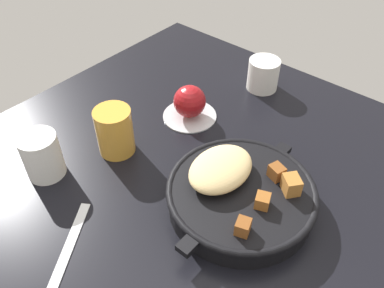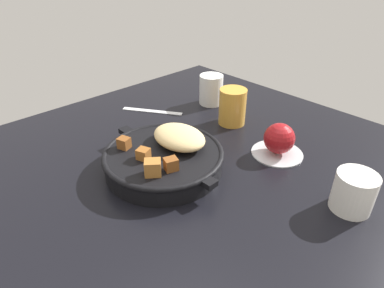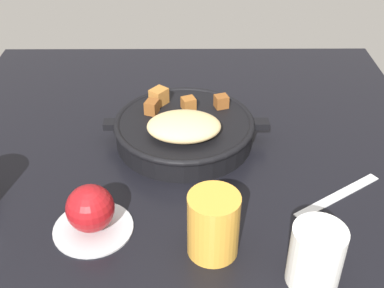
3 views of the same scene
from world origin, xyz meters
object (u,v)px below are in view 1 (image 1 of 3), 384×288
(white_creamer_pitcher, at_px, (42,156))
(juice_glass_amber, at_px, (115,131))
(red_apple, at_px, (190,101))
(butter_knife, at_px, (68,248))
(ceramic_mug_white, at_px, (263,74))
(cast_iron_skillet, at_px, (238,194))

(white_creamer_pitcher, distance_m, juice_glass_amber, 0.14)
(red_apple, distance_m, butter_knife, 0.38)
(juice_glass_amber, height_order, ceramic_mug_white, juice_glass_amber)
(butter_knife, xyz_separation_m, ceramic_mug_white, (0.57, 0.01, 0.04))
(cast_iron_skillet, bearing_deg, juice_glass_amber, 98.13)
(juice_glass_amber, xyz_separation_m, ceramic_mug_white, (0.37, -0.10, -0.01))
(cast_iron_skillet, distance_m, juice_glass_amber, 0.27)
(white_creamer_pitcher, relative_size, juice_glass_amber, 0.92)
(juice_glass_amber, relative_size, ceramic_mug_white, 1.30)
(cast_iron_skillet, distance_m, white_creamer_pitcher, 0.36)
(cast_iron_skillet, xyz_separation_m, butter_knife, (-0.24, 0.15, -0.03))
(cast_iron_skillet, height_order, juice_glass_amber, juice_glass_amber)
(cast_iron_skillet, xyz_separation_m, juice_glass_amber, (-0.04, 0.26, 0.02))
(butter_knife, xyz_separation_m, juice_glass_amber, (0.20, 0.11, 0.05))
(juice_glass_amber, bearing_deg, butter_knife, -151.23)
(cast_iron_skillet, relative_size, juice_glass_amber, 3.11)
(ceramic_mug_white, bearing_deg, juice_glass_amber, 164.80)
(red_apple, xyz_separation_m, juice_glass_amber, (-0.17, 0.04, 0.01))
(butter_knife, height_order, ceramic_mug_white, ceramic_mug_white)
(red_apple, bearing_deg, white_creamer_pitcher, 162.70)
(red_apple, distance_m, ceramic_mug_white, 0.20)
(butter_knife, relative_size, ceramic_mug_white, 2.40)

